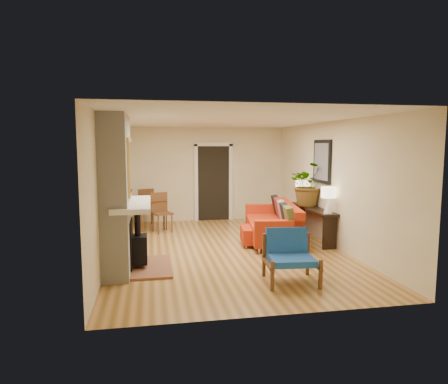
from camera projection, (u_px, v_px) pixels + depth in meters
The scene contains 10 objects.
room_shell at pixel (230, 178), 10.67m from camera, with size 6.50×6.50×6.50m.
fireplace at pixel (119, 197), 6.65m from camera, with size 1.09×1.68×2.60m.
sofa at pixel (276, 223), 8.82m from camera, with size 1.33×2.42×0.90m.
ottoman at pixel (259, 234), 8.48m from camera, with size 0.83×0.83×0.38m.
blue_chair at pixel (289, 253), 6.22m from camera, with size 0.84×0.82×0.80m.
dining_table at pixel (149, 204), 10.19m from camera, with size 1.17×1.80×0.95m.
console_table at pixel (313, 214), 8.88m from camera, with size 0.34×1.85×0.72m.
lamp_near at pixel (328, 197), 8.10m from camera, with size 0.30×0.30×0.54m.
lamp_far at pixel (302, 189), 9.53m from camera, with size 0.30×0.30×0.54m.
houseplant at pixel (309, 184), 9.07m from camera, with size 0.90×0.78×1.00m, color #1E5919.
Camera 1 is at (-1.47, -7.80, 2.11)m, focal length 32.00 mm.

